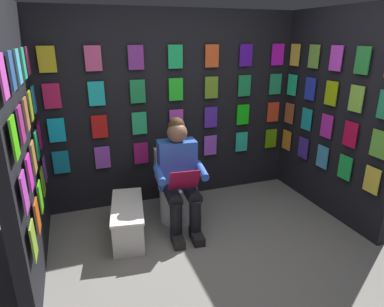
# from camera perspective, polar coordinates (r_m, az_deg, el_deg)

# --- Properties ---
(ground_plane) EXTENTS (30.00, 30.00, 0.00)m
(ground_plane) POSITION_cam_1_polar(r_m,az_deg,el_deg) (3.05, 7.90, -21.05)
(ground_plane) COLOR gray
(display_wall_back) EXTENTS (3.19, 0.14, 2.28)m
(display_wall_back) POSITION_cam_1_polar(r_m,az_deg,el_deg) (4.08, -3.06, 7.65)
(display_wall_back) COLOR black
(display_wall_back) RESTS_ON ground
(display_wall_left) EXTENTS (0.14, 1.75, 2.28)m
(display_wall_left) POSITION_cam_1_polar(r_m,az_deg,el_deg) (4.07, 23.17, 6.10)
(display_wall_left) COLOR black
(display_wall_left) RESTS_ON ground
(display_wall_right) EXTENTS (0.14, 1.75, 2.28)m
(display_wall_right) POSITION_cam_1_polar(r_m,az_deg,el_deg) (3.05, -27.34, 1.41)
(display_wall_right) COLOR black
(display_wall_right) RESTS_ON ground
(toilet) EXTENTS (0.42, 0.57, 0.77)m
(toilet) POSITION_cam_1_polar(r_m,az_deg,el_deg) (3.80, -2.90, -6.26)
(toilet) COLOR white
(toilet) RESTS_ON ground
(person_reading) EXTENTS (0.55, 0.71, 1.19)m
(person_reading) POSITION_cam_1_polar(r_m,az_deg,el_deg) (3.48, -2.15, -3.77)
(person_reading) COLOR blue
(person_reading) RESTS_ON ground
(comic_longbox_near) EXTENTS (0.43, 0.82, 0.37)m
(comic_longbox_near) POSITION_cam_1_polar(r_m,az_deg,el_deg) (3.55, -10.89, -11.21)
(comic_longbox_near) COLOR white
(comic_longbox_near) RESTS_ON ground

